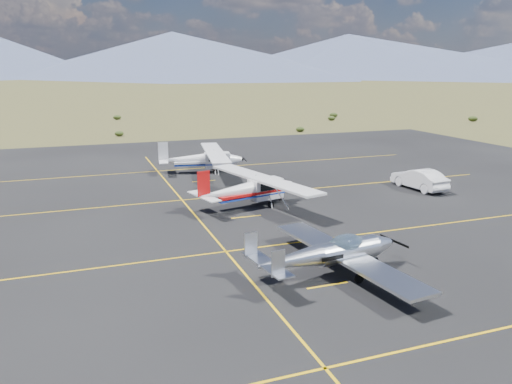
{
  "coord_description": "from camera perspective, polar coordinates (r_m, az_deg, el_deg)",
  "views": [
    {
      "loc": [
        -12.84,
        -21.39,
        9.29
      ],
      "look_at": [
        -2.35,
        7.46,
        1.6
      ],
      "focal_mm": 35.0,
      "sensor_mm": 36.0,
      "label": 1
    }
  ],
  "objects": [
    {
      "name": "ground",
      "position": [
        26.63,
        10.37,
        -6.6
      ],
      "size": [
        1600.0,
        1600.0,
        0.0
      ],
      "primitive_type": "plane",
      "color": "#383D1C",
      "rests_on": "ground"
    },
    {
      "name": "aircraft_cessna",
      "position": [
        33.94,
        -0.76,
        0.41
      ],
      "size": [
        7.43,
        11.38,
        2.89
      ],
      "rotation": [
        0.0,
        0.0,
        0.25
      ],
      "color": "silver",
      "rests_on": "apron"
    },
    {
      "name": "aircraft_low_wing",
      "position": [
        23.19,
        8.72,
        -6.92
      ],
      "size": [
        7.33,
        10.16,
        2.2
      ],
      "rotation": [
        0.0,
        0.0,
        0.12
      ],
      "color": "silver",
      "rests_on": "apron"
    },
    {
      "name": "sedan",
      "position": [
        41.05,
        18.15,
        1.43
      ],
      "size": [
        2.12,
        5.0,
        1.6
      ],
      "primitive_type": "imported",
      "rotation": [
        0.0,
        0.0,
        3.23
      ],
      "color": "white",
      "rests_on": "apron"
    },
    {
      "name": "apron",
      "position": [
        32.52,
        4.18,
        -2.58
      ],
      "size": [
        72.0,
        72.0,
        0.02
      ],
      "primitive_type": "cube",
      "color": "black",
      "rests_on": "ground"
    },
    {
      "name": "aircraft_plain",
      "position": [
        45.47,
        -6.15,
        3.82
      ],
      "size": [
        6.87,
        11.34,
        2.86
      ],
      "rotation": [
        0.0,
        0.0,
        -0.16
      ],
      "color": "white",
      "rests_on": "apron"
    }
  ]
}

